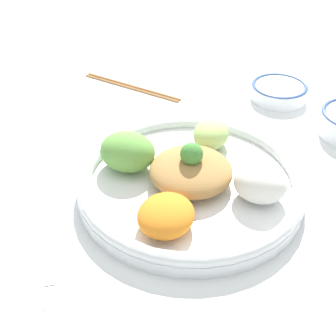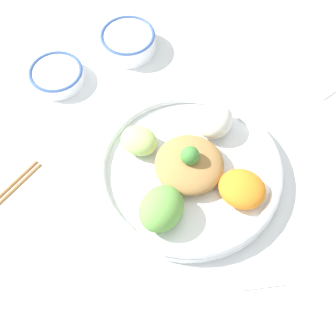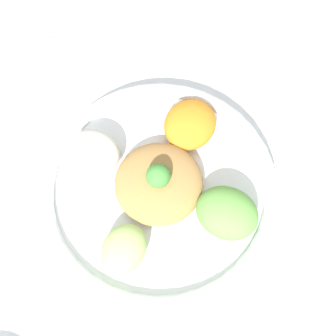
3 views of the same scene
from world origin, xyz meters
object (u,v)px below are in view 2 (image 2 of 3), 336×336
(serving_spoon_extra, at_px, (283,281))
(sauce_bowl_red, at_px, (57,75))
(salad_platter, at_px, (189,170))
(rice_bowl_blue, at_px, (128,41))

(serving_spoon_extra, bearing_deg, sauce_bowl_red, -53.07)
(salad_platter, height_order, rice_bowl_blue, salad_platter)
(salad_platter, distance_m, rice_bowl_blue, 0.34)
(sauce_bowl_red, height_order, serving_spoon_extra, sauce_bowl_red)
(salad_platter, height_order, sauce_bowl_red, salad_platter)
(sauce_bowl_red, distance_m, rice_bowl_blue, 0.17)
(serving_spoon_extra, bearing_deg, salad_platter, -60.24)
(salad_platter, distance_m, serving_spoon_extra, 0.25)
(salad_platter, bearing_deg, serving_spoon_extra, -82.57)
(serving_spoon_extra, bearing_deg, rice_bowl_blue, -69.51)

